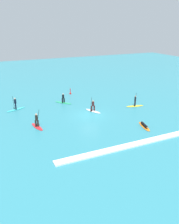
% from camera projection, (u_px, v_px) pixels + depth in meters
% --- Properties ---
extents(ground_plane, '(120.00, 120.00, 0.00)m').
position_uv_depth(ground_plane, '(90.00, 115.00, 34.38)').
color(ground_plane, teal).
rests_on(ground_plane, ground).
extents(surfer_on_red_board, '(1.24, 2.95, 2.27)m').
position_uv_depth(surfer_on_red_board, '(37.00, 123.00, 30.28)').
color(surfer_on_red_board, red).
rests_on(surfer_on_red_board, ground_plane).
extents(surfer_on_white_board, '(1.71, 2.92, 2.25)m').
position_uv_depth(surfer_on_white_board, '(93.00, 109.00, 35.74)').
color(surfer_on_white_board, white).
rests_on(surfer_on_white_board, ground_plane).
extents(surfer_on_teal_board, '(3.18, 1.79, 2.12)m').
position_uv_depth(surfer_on_teal_board, '(16.00, 107.00, 36.43)').
color(surfer_on_teal_board, '#33C6CC').
rests_on(surfer_on_teal_board, ground_plane).
extents(surfer_on_yellow_board, '(2.99, 1.27, 2.25)m').
position_uv_depth(surfer_on_yellow_board, '(135.00, 104.00, 37.98)').
color(surfer_on_yellow_board, yellow).
rests_on(surfer_on_yellow_board, ground_plane).
extents(surfer_on_green_board, '(2.43, 2.79, 1.65)m').
position_uv_depth(surfer_on_green_board, '(63.00, 100.00, 39.53)').
color(surfer_on_green_board, '#23B266').
rests_on(surfer_on_green_board, ground_plane).
extents(surfer_on_orange_board, '(1.36, 3.12, 0.40)m').
position_uv_depth(surfer_on_orange_board, '(144.00, 126.00, 30.53)').
color(surfer_on_orange_board, orange).
rests_on(surfer_on_orange_board, ground_plane).
extents(marker_buoy, '(0.39, 0.39, 1.15)m').
position_uv_depth(marker_buoy, '(70.00, 93.00, 44.68)').
color(marker_buoy, red).
rests_on(marker_buoy, ground_plane).
extents(wave_crest, '(16.91, 0.90, 0.18)m').
position_uv_depth(wave_crest, '(130.00, 146.00, 25.66)').
color(wave_crest, white).
rests_on(wave_crest, ground_plane).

